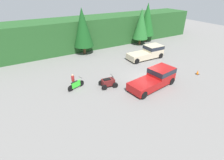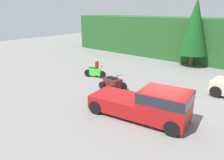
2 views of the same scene
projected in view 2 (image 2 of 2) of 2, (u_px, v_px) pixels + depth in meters
name	position (u px, v px, depth m)	size (l,w,h in m)	color
ground_plane	(163.00, 110.00, 14.04)	(80.00, 80.00, 0.00)	slate
tree_left	(195.00, 27.00, 23.56)	(3.24, 3.24, 7.36)	brown
pickup_truck_red	(149.00, 103.00, 12.51)	(6.12, 3.09, 1.95)	maroon
dirt_bike	(95.00, 73.00, 20.51)	(2.12, 0.92, 1.16)	black
quad_atv	(113.00, 83.00, 17.46)	(2.07, 1.57, 1.27)	black
rider_person	(97.00, 67.00, 20.78)	(0.34, 0.36, 1.65)	black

